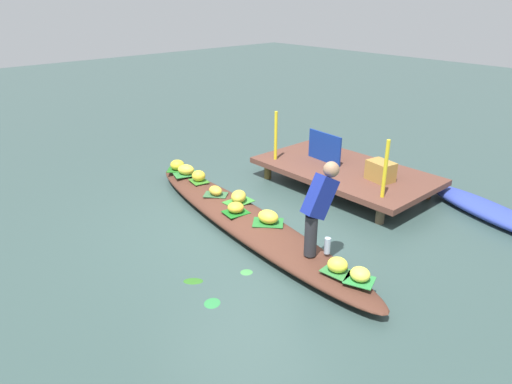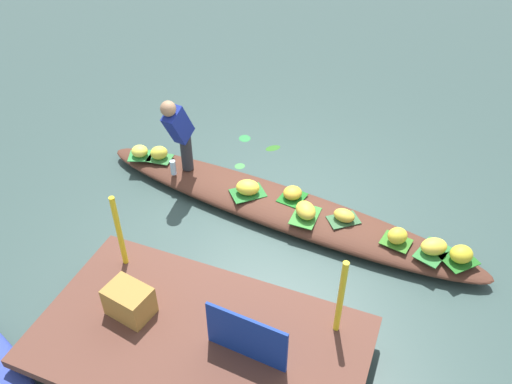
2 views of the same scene
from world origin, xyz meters
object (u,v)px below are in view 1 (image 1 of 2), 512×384
object	(u,v)px
banana_bunch_8	(199,176)
vendor_person	(319,204)
banana_bunch_5	(177,165)
produce_crate	(381,171)
banana_bunch_7	(268,217)
water_bottle	(327,246)
banana_bunch_6	(360,274)
banana_bunch_0	(216,191)
banana_bunch_3	(236,207)
banana_bunch_2	(338,265)
moored_boat	(489,211)
banana_bunch_4	(186,170)
vendor_boat	(247,221)
market_banner	(325,147)
banana_bunch_1	(239,196)

from	to	relation	value
banana_bunch_8	vendor_person	size ratio (longest dim) A/B	0.20
banana_bunch_5	produce_crate	size ratio (longest dim) A/B	0.61
banana_bunch_7	banana_bunch_8	world-z (taller)	banana_bunch_8
water_bottle	banana_bunch_5	bearing A→B (deg)	176.35
produce_crate	banana_bunch_6	bearing A→B (deg)	-60.00
produce_crate	water_bottle	bearing A→B (deg)	-70.91
banana_bunch_0	banana_bunch_3	distance (m)	0.76
banana_bunch_2	water_bottle	bearing A→B (deg)	145.80
banana_bunch_3	banana_bunch_6	distance (m)	2.36
moored_boat	banana_bunch_2	distance (m)	3.40
vendor_person	water_bottle	size ratio (longest dim) A/B	5.55
banana_bunch_0	banana_bunch_2	distance (m)	2.82
moored_boat	banana_bunch_2	xyz separation A→B (m)	(-0.39, -3.37, 0.24)
banana_bunch_5	banana_bunch_6	size ratio (longest dim) A/B	1.13
banana_bunch_2	banana_bunch_0	bearing A→B (deg)	173.60
banana_bunch_4	banana_bunch_7	size ratio (longest dim) A/B	0.99
vendor_boat	banana_bunch_4	bearing A→B (deg)	179.51
banana_bunch_0	banana_bunch_2	size ratio (longest dim) A/B	1.10
banana_bunch_0	market_banner	xyz separation A→B (m)	(0.35, 2.31, 0.33)
banana_bunch_1	banana_bunch_5	xyz separation A→B (m)	(-1.88, 0.07, 0.00)
moored_boat	banana_bunch_3	xyz separation A→B (m)	(-2.45, -3.24, 0.22)
banana_bunch_0	vendor_person	size ratio (longest dim) A/B	0.22
vendor_person	produce_crate	bearing A→B (deg)	106.14
vendor_person	produce_crate	xyz separation A→B (m)	(-0.70, 2.43, -0.39)
banana_bunch_0	banana_bunch_8	xyz separation A→B (m)	(-0.68, 0.15, 0.02)
market_banner	banana_bunch_7	bearing A→B (deg)	-63.74
banana_bunch_5	banana_bunch_6	world-z (taller)	banana_bunch_5
banana_bunch_0	market_banner	distance (m)	2.36
vendor_boat	banana_bunch_1	bearing A→B (deg)	161.97
banana_bunch_0	water_bottle	size ratio (longest dim) A/B	1.25
banana_bunch_1	banana_bunch_7	world-z (taller)	banana_bunch_7
market_banner	banana_bunch_2	bearing A→B (deg)	-42.92
moored_boat	banana_bunch_8	size ratio (longest dim) A/B	10.22
banana_bunch_0	produce_crate	bearing A→B (deg)	54.61
banana_bunch_0	produce_crate	distance (m)	2.81
banana_bunch_5	banana_bunch_0	bearing A→B (deg)	-7.25
moored_boat	banana_bunch_2	size ratio (longest dim) A/B	9.99
moored_boat	banana_bunch_8	world-z (taller)	banana_bunch_8
banana_bunch_1	banana_bunch_4	size ratio (longest dim) A/B	1.01
banana_bunch_4	vendor_person	distance (m)	3.49
banana_bunch_6	vendor_person	size ratio (longest dim) A/B	0.20
banana_bunch_1	banana_bunch_7	distance (m)	0.86
moored_boat	banana_bunch_7	size ratio (longest dim) A/B	7.85
banana_bunch_3	vendor_person	size ratio (longest dim) A/B	0.21
banana_bunch_8	market_banner	xyz separation A→B (m)	(1.03, 2.17, 0.31)
banana_bunch_2	banana_bunch_6	xyz separation A→B (m)	(0.29, 0.05, -0.01)
banana_bunch_7	vendor_person	world-z (taller)	vendor_person
water_bottle	banana_bunch_2	bearing A→B (deg)	-34.20
vendor_boat	produce_crate	size ratio (longest dim) A/B	12.41
vendor_boat	market_banner	world-z (taller)	market_banner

